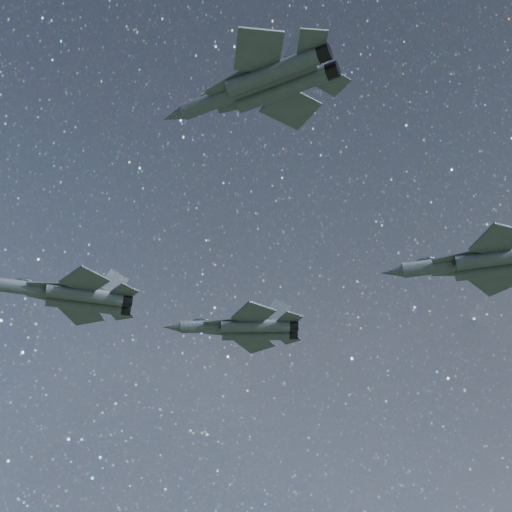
# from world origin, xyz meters

# --- Properties ---
(jet_lead) EXTENTS (17.34, 11.53, 4.41)m
(jet_lead) POSITION_xyz_m (-22.05, 2.41, 144.66)
(jet_lead) COLOR #33393F
(jet_left) EXTENTS (17.74, 12.42, 4.47)m
(jet_left) POSITION_xyz_m (-4.42, 14.86, 146.64)
(jet_left) COLOR #33393F
(jet_right) EXTENTS (16.25, 10.89, 4.11)m
(jet_right) POSITION_xyz_m (2.08, -23.19, 146.41)
(jet_right) COLOR #33393F
(jet_slot) EXTENTS (19.77, 13.86, 4.99)m
(jet_slot) POSITION_xyz_m (23.58, 5.26, 147.42)
(jet_slot) COLOR #33393F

